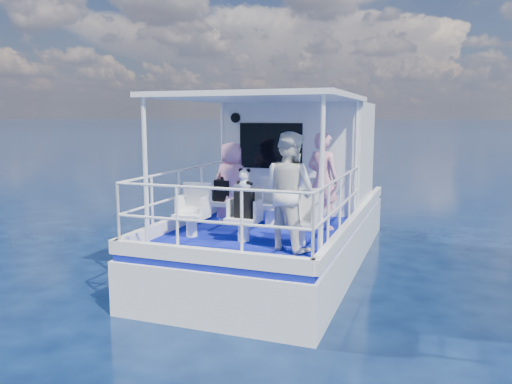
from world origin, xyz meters
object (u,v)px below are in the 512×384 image
(backpack_center, at_px, (244,204))
(passenger_stbd_aft, at_px, (289,191))
(passenger_port_fwd, at_px, (231,182))
(panda, at_px, (245,179))

(backpack_center, bearing_deg, passenger_stbd_aft, -13.74)
(passenger_port_fwd, xyz_separation_m, backpack_center, (0.79, -1.37, -0.14))
(passenger_port_fwd, height_order, backpack_center, passenger_port_fwd)
(passenger_stbd_aft, height_order, panda, passenger_stbd_aft)
(passenger_stbd_aft, height_order, backpack_center, passenger_stbd_aft)
(passenger_port_fwd, relative_size, backpack_center, 3.41)
(backpack_center, height_order, panda, panda)
(passenger_port_fwd, height_order, panda, passenger_port_fwd)
(passenger_stbd_aft, distance_m, panda, 0.79)
(passenger_stbd_aft, bearing_deg, backpack_center, 11.25)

